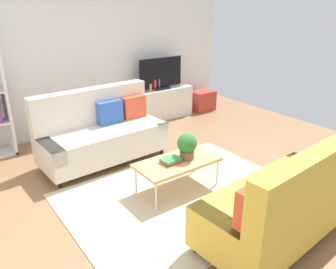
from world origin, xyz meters
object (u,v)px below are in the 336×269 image
object	(u,v)px
table_book_0	(171,162)
vase_0	(135,89)
potted_plant	(187,145)
bottle_1	(155,85)
bottle_0	(151,87)
couch_green	(286,202)
tv_console	(160,103)
coffee_table	(178,163)
vase_1	(142,87)
couch_beige	(102,133)
tv	(161,74)
storage_trunk	(202,100)
bottle_2	(159,84)

from	to	relation	value
table_book_0	vase_0	bearing A→B (deg)	68.24
potted_plant	bottle_1	bearing A→B (deg)	64.36
bottle_1	bottle_0	bearing A→B (deg)	180.00
couch_green	bottle_1	xyz separation A→B (m)	(1.06, 3.93, 0.31)
couch_green	tv_console	distance (m)	4.16
coffee_table	potted_plant	bearing A→B (deg)	-5.72
potted_plant	bottle_1	world-z (taller)	bottle_1
bottle_1	potted_plant	bearing A→B (deg)	-115.64
potted_plant	bottle_1	xyz separation A→B (m)	(1.21, 2.53, 0.14)
coffee_table	couch_green	bearing A→B (deg)	-78.41
vase_0	bottle_0	xyz separation A→B (m)	(0.31, -0.09, 0.01)
vase_1	couch_beige	bearing A→B (deg)	-141.28
tv	potted_plant	distance (m)	2.91
couch_green	potted_plant	bearing A→B (deg)	92.34
vase_1	bottle_1	world-z (taller)	bottle_1
coffee_table	tv_console	bearing A→B (deg)	59.36
storage_trunk	vase_0	size ratio (longest dim) A/B	3.95
potted_plant	bottle_2	bearing A→B (deg)	62.47
tv_console	vase_0	distance (m)	0.70
potted_plant	bottle_2	xyz separation A→B (m)	(1.32, 2.53, 0.14)
bottle_0	couch_beige	bearing A→B (deg)	-146.20
tv	table_book_0	bearing A→B (deg)	-122.63
coffee_table	vase_1	world-z (taller)	vase_1
table_book_0	storage_trunk	bearing A→B (deg)	41.96
tv	vase_1	xyz separation A→B (m)	(-0.43, 0.07, -0.23)
storage_trunk	bottle_2	size ratio (longest dim) A/B	2.38
vase_1	bottle_2	distance (m)	0.38
table_book_0	tv	bearing A→B (deg)	57.37
couch_green	vase_0	bearing A→B (deg)	77.07
couch_beige	bottle_1	xyz separation A→B (m)	(1.74, 1.09, 0.30)
potted_plant	bottle_0	xyz separation A→B (m)	(1.10, 2.53, 0.11)
tv	vase_0	xyz separation A→B (m)	(-0.58, 0.07, -0.25)
bottle_0	bottle_1	distance (m)	0.11
tv_console	table_book_0	distance (m)	3.01
bottle_0	storage_trunk	bearing A→B (deg)	-2.51
tv	bottle_0	world-z (taller)	tv
tv_console	table_book_0	world-z (taller)	tv_console
vase_0	tv	bearing A→B (deg)	-6.88
storage_trunk	vase_0	world-z (taller)	vase_0
couch_green	bottle_1	distance (m)	4.08
bottle_2	potted_plant	bearing A→B (deg)	-117.53
storage_trunk	bottle_2	world-z (taller)	bottle_2
bottle_0	bottle_2	size ratio (longest dim) A/B	0.68
tv	potted_plant	xyz separation A→B (m)	(-1.37, -2.55, -0.35)
bottle_0	vase_1	bearing A→B (deg)	150.08
potted_plant	tv	bearing A→B (deg)	61.65
coffee_table	table_book_0	size ratio (longest dim) A/B	4.58
coffee_table	tv_console	xyz separation A→B (m)	(1.51, 2.55, -0.07)
coffee_table	table_book_0	world-z (taller)	table_book_0
storage_trunk	potted_plant	distance (m)	3.51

